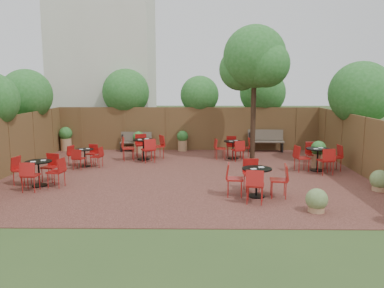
{
  "coord_description": "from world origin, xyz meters",
  "views": [
    {
      "loc": [
        0.4,
        -13.09,
        3.15
      ],
      "look_at": [
        0.21,
        0.5,
        1.0
      ],
      "focal_mm": 36.8,
      "sensor_mm": 36.0,
      "label": 1
    }
  ],
  "objects": [
    {
      "name": "park_bench_right",
      "position": [
        3.51,
        4.63,
        0.53
      ],
      "size": [
        1.62,
        0.61,
        0.98
      ],
      "rotation": [
        0.0,
        0.0,
        -0.06
      ],
      "color": "brown",
      "rests_on": "courtyard_paving"
    },
    {
      "name": "fence_left",
      "position": [
        -6.0,
        0.0,
        1.0
      ],
      "size": [
        0.08,
        10.0,
        2.0
      ],
      "primitive_type": "cube",
      "color": "#52351E",
      "rests_on": "ground"
    },
    {
      "name": "bistro_tables",
      "position": [
        0.04,
        0.48,
        0.47
      ],
      "size": [
        10.7,
        7.06,
        0.96
      ],
      "color": "black",
      "rests_on": "courtyard_paving"
    },
    {
      "name": "courtyard_paving",
      "position": [
        0.0,
        0.0,
        0.01
      ],
      "size": [
        12.0,
        10.0,
        0.02
      ],
      "primitive_type": "cube",
      "color": "#361D16",
      "rests_on": "ground"
    },
    {
      "name": "fence_right",
      "position": [
        6.0,
        0.0,
        1.0
      ],
      "size": [
        0.08,
        10.0,
        2.0
      ],
      "primitive_type": "cube",
      "color": "#52351E",
      "rests_on": "ground"
    },
    {
      "name": "courtyard_tree",
      "position": [
        2.63,
        2.68,
        3.96
      ],
      "size": [
        2.66,
        2.56,
        5.34
      ],
      "rotation": [
        0.0,
        0.0,
        -0.38
      ],
      "color": "black",
      "rests_on": "courtyard_paving"
    },
    {
      "name": "low_shrubs",
      "position": [
        4.76,
        -3.55,
        0.32
      ],
      "size": [
        2.95,
        3.31,
        0.66
      ],
      "color": "#9D744E",
      "rests_on": "courtyard_paving"
    },
    {
      "name": "neighbour_building",
      "position": [
        -4.5,
        8.0,
        4.0
      ],
      "size": [
        5.0,
        4.0,
        8.0
      ],
      "primitive_type": "cube",
      "color": "beige",
      "rests_on": "ground"
    },
    {
      "name": "planters",
      "position": [
        -1.16,
        3.72,
        0.56
      ],
      "size": [
        11.06,
        4.1,
        1.09
      ],
      "color": "#9D744E",
      "rests_on": "courtyard_paving"
    },
    {
      "name": "park_bench_left",
      "position": [
        -2.4,
        4.62,
        0.47
      ],
      "size": [
        1.43,
        0.52,
        0.87
      ],
      "rotation": [
        0.0,
        0.0,
        -0.05
      ],
      "color": "brown",
      "rests_on": "courtyard_paving"
    },
    {
      "name": "fence_back",
      "position": [
        0.0,
        5.0,
        1.0
      ],
      "size": [
        12.0,
        0.08,
        2.0
      ],
      "primitive_type": "cube",
      "color": "#52351E",
      "rests_on": "ground"
    },
    {
      "name": "ground",
      "position": [
        0.0,
        0.0,
        0.0
      ],
      "size": [
        80.0,
        80.0,
        0.0
      ],
      "primitive_type": "plane",
      "color": "#354F23",
      "rests_on": "ground"
    },
    {
      "name": "overhang_foliage",
      "position": [
        -1.19,
        2.65,
        2.65
      ],
      "size": [
        15.65,
        10.52,
        2.41
      ],
      "color": "#226320",
      "rests_on": "ground"
    }
  ]
}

